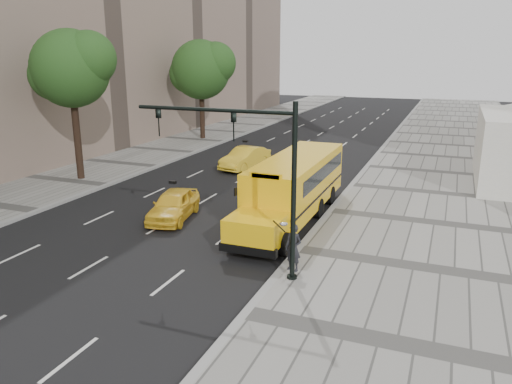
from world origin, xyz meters
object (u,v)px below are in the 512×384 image
at_px(tree_b, 72,68).
at_px(taxi_far, 245,158).
at_px(taxi_near, 174,205).
at_px(pedestrian, 293,248).
at_px(tree_c, 202,69).
at_px(traffic_signal, 255,167).
at_px(school_bus, 295,183).

xyz_separation_m(tree_b, taxi_far, (8.39, 7.05, -6.27)).
bearing_deg(taxi_near, pedestrian, -39.33).
height_order(taxi_near, taxi_far, taxi_far).
bearing_deg(tree_b, tree_c, 89.96).
distance_m(taxi_far, traffic_signal, 18.01).
distance_m(tree_c, traffic_signal, 30.38).
relative_size(tree_c, taxi_near, 2.15).
xyz_separation_m(taxi_near, taxi_far, (-1.06, 11.58, 0.03)).
xyz_separation_m(tree_b, taxi_near, (9.46, -4.53, -6.30)).
xyz_separation_m(school_bus, pedestrian, (1.93, -6.38, -0.73)).
height_order(school_bus, traffic_signal, traffic_signal).
bearing_deg(pedestrian, school_bus, 120.72).
relative_size(taxi_far, pedestrian, 2.57).
bearing_deg(taxi_far, tree_c, 140.93).
distance_m(pedestrian, traffic_signal, 3.36).
bearing_deg(pedestrian, taxi_far, 132.46).
relative_size(tree_c, pedestrian, 5.14).
height_order(tree_c, taxi_far, tree_c).
xyz_separation_m(pedestrian, traffic_signal, (-1.24, -0.65, 3.05)).
bearing_deg(traffic_signal, school_bus, 95.62).
bearing_deg(taxi_near, tree_c, 102.52).
relative_size(tree_b, pedestrian, 5.27).
bearing_deg(taxi_far, tree_b, -129.57).
xyz_separation_m(taxi_near, traffic_signal, (6.14, -4.58, 3.37)).
height_order(school_bus, taxi_near, school_bus).
relative_size(school_bus, taxi_far, 2.53).
bearing_deg(taxi_far, school_bus, -44.09).
height_order(tree_c, taxi_near, tree_c).
xyz_separation_m(school_bus, taxi_far, (-6.52, 9.13, -1.01)).
distance_m(taxi_near, pedestrian, 8.37).
xyz_separation_m(tree_c, taxi_near, (9.45, -21.38, -5.75)).
height_order(taxi_far, traffic_signal, traffic_signal).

